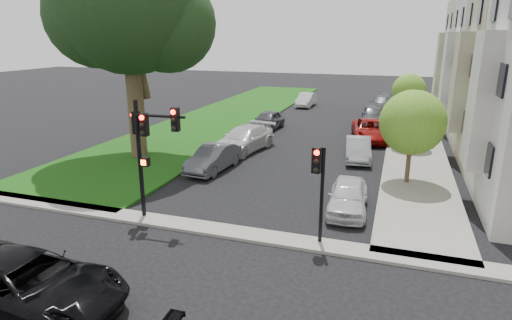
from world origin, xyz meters
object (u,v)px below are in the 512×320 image
(car_parked_3, at_px, (373,115))
(car_parked_4, at_px, (381,104))
(small_tree_a, at_px, (412,123))
(car_cross_near, at_px, (26,284))
(car_parked_2, at_px, (371,130))
(car_parked_5, at_px, (213,158))
(car_parked_7, at_px, (267,120))
(car_parked_9, at_px, (306,100))
(car_parked_6, at_px, (244,139))
(eucalyptus, at_px, (126,0))
(traffic_signal_main, at_px, (147,139))
(car_parked_1, at_px, (358,149))
(small_tree_b, at_px, (410,112))
(traffic_signal_secondary, at_px, (319,178))
(small_tree_c, at_px, (409,90))
(car_parked_0, at_px, (348,196))

(car_parked_3, xyz_separation_m, car_parked_4, (0.33, 6.37, -0.02))
(small_tree_a, relative_size, car_cross_near, 0.84)
(car_parked_2, height_order, car_parked_3, car_parked_3)
(car_parked_5, relative_size, car_parked_7, 0.98)
(car_parked_4, bearing_deg, car_parked_7, -116.43)
(car_parked_9, bearing_deg, car_parked_6, -88.71)
(eucalyptus, height_order, car_parked_4, eucalyptus)
(car_parked_7, bearing_deg, car_parked_3, 35.83)
(traffic_signal_main, height_order, car_parked_1, traffic_signal_main)
(traffic_signal_main, bearing_deg, car_parked_6, 90.60)
(car_parked_1, bearing_deg, car_cross_near, -119.02)
(small_tree_b, height_order, car_parked_5, small_tree_b)
(traffic_signal_main, relative_size, car_parked_1, 1.20)
(small_tree_a, xyz_separation_m, car_parked_4, (-2.26, 20.86, -2.33))
(car_parked_3, bearing_deg, car_parked_6, -127.52)
(traffic_signal_secondary, bearing_deg, car_parked_6, 121.49)
(traffic_signal_main, bearing_deg, small_tree_c, 67.83)
(car_cross_near, height_order, car_parked_7, car_cross_near)
(small_tree_b, distance_m, traffic_signal_secondary, 15.06)
(traffic_signal_secondary, xyz_separation_m, car_parked_1, (0.29, 11.22, -1.81))
(car_parked_1, bearing_deg, car_parked_5, -154.92)
(small_tree_a, height_order, car_parked_1, small_tree_a)
(small_tree_b, xyz_separation_m, car_parked_2, (-2.37, 1.72, -1.72))
(traffic_signal_main, distance_m, car_parked_7, 17.63)
(traffic_signal_secondary, xyz_separation_m, car_parked_9, (-6.71, 29.44, -1.78))
(car_parked_4, bearing_deg, eucalyptus, -112.65)
(car_parked_0, bearing_deg, car_parked_7, 115.63)
(car_parked_5, bearing_deg, car_cross_near, -83.68)
(traffic_signal_main, height_order, car_parked_9, traffic_signal_main)
(car_parked_9, bearing_deg, car_parked_0, -72.91)
(car_parked_6, relative_size, car_parked_9, 1.29)
(car_parked_2, distance_m, car_parked_7, 7.88)
(car_parked_4, xyz_separation_m, car_parked_9, (-7.47, 0.93, -0.07))
(small_tree_a, bearing_deg, car_parked_3, 100.17)
(car_parked_3, xyz_separation_m, car_parked_5, (-7.31, -15.49, -0.08))
(car_parked_2, xyz_separation_m, car_parked_5, (-7.54, -9.83, -0.03))
(car_parked_4, relative_size, car_parked_7, 1.21)
(eucalyptus, bearing_deg, small_tree_c, 46.46)
(eucalyptus, bearing_deg, small_tree_a, 0.12)
(car_parked_6, distance_m, car_parked_9, 18.47)
(small_tree_c, relative_size, car_parked_3, 0.90)
(small_tree_a, distance_m, car_parked_1, 5.10)
(traffic_signal_main, relative_size, car_parked_9, 1.16)
(eucalyptus, distance_m, car_cross_near, 16.95)
(traffic_signal_main, height_order, car_parked_2, traffic_signal_main)
(car_parked_0, height_order, car_parked_3, car_parked_3)
(small_tree_b, distance_m, car_cross_near, 23.06)
(car_parked_4, bearing_deg, car_parked_0, -80.98)
(car_parked_4, distance_m, car_parked_7, 13.59)
(traffic_signal_secondary, relative_size, car_parked_1, 0.89)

